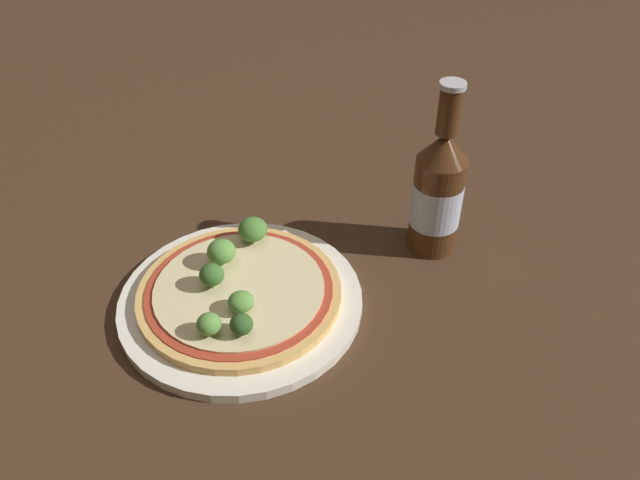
# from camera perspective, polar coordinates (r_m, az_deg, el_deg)

# --- Properties ---
(ground_plane) EXTENTS (3.00, 3.00, 0.00)m
(ground_plane) POSITION_cam_1_polar(r_m,az_deg,el_deg) (0.73, -7.76, -5.42)
(ground_plane) COLOR #3D2819
(plate) EXTENTS (0.28, 0.28, 0.01)m
(plate) POSITION_cam_1_polar(r_m,az_deg,el_deg) (0.72, -7.03, -5.34)
(plate) COLOR silver
(plate) RESTS_ON ground_plane
(pizza) EXTENTS (0.23, 0.23, 0.01)m
(pizza) POSITION_cam_1_polar(r_m,az_deg,el_deg) (0.71, -7.65, -4.89)
(pizza) COLOR tan
(pizza) RESTS_ON plate
(broccoli_floret_0) EXTENTS (0.04, 0.04, 0.03)m
(broccoli_floret_0) POSITION_cam_1_polar(r_m,az_deg,el_deg) (0.76, -6.17, 0.97)
(broccoli_floret_0) COLOR #89A866
(broccoli_floret_0) RESTS_ON pizza
(broccoli_floret_1) EXTENTS (0.02, 0.02, 0.03)m
(broccoli_floret_1) POSITION_cam_1_polar(r_m,az_deg,el_deg) (0.65, -7.20, -7.67)
(broccoli_floret_1) COLOR #89A866
(broccoli_floret_1) RESTS_ON pizza
(broccoli_floret_2) EXTENTS (0.03, 0.03, 0.02)m
(broccoli_floret_2) POSITION_cam_1_polar(r_m,az_deg,el_deg) (0.67, -7.24, -5.64)
(broccoli_floret_2) COLOR #89A866
(broccoli_floret_2) RESTS_ON pizza
(broccoli_floret_3) EXTENTS (0.03, 0.03, 0.03)m
(broccoli_floret_3) POSITION_cam_1_polar(r_m,az_deg,el_deg) (0.65, -10.12, -7.58)
(broccoli_floret_3) COLOR #89A866
(broccoli_floret_3) RESTS_ON pizza
(broccoli_floret_4) EXTENTS (0.03, 0.03, 0.03)m
(broccoli_floret_4) POSITION_cam_1_polar(r_m,az_deg,el_deg) (0.73, -9.01, -1.06)
(broccoli_floret_4) COLOR #89A866
(broccoli_floret_4) RESTS_ON pizza
(broccoli_floret_5) EXTENTS (0.03, 0.03, 0.03)m
(broccoli_floret_5) POSITION_cam_1_polar(r_m,az_deg,el_deg) (0.70, -9.87, -3.18)
(broccoli_floret_5) COLOR #89A866
(broccoli_floret_5) RESTS_ON pizza
(beer_bottle) EXTENTS (0.06, 0.06, 0.22)m
(beer_bottle) POSITION_cam_1_polar(r_m,az_deg,el_deg) (0.76, 10.71, 4.37)
(beer_bottle) COLOR #472814
(beer_bottle) RESTS_ON ground_plane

